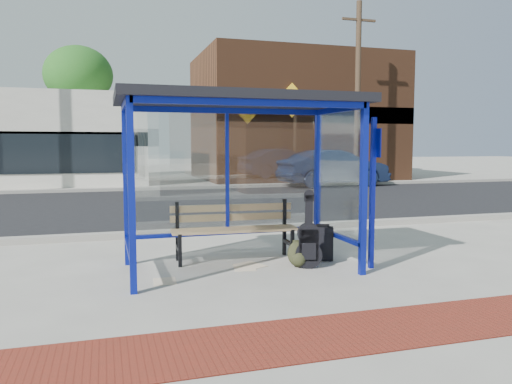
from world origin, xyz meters
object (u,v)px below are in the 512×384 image
object	(u,v)px
guitar_bag	(309,241)
suitcase	(323,243)
parked_car	(334,168)
fire_hydrant	(377,174)
backpack	(299,254)
bench	(234,227)

from	to	relation	value
guitar_bag	suitcase	xyz separation A→B (m)	(0.40, 0.40, -0.13)
guitar_bag	parked_car	distance (m)	14.56
fire_hydrant	guitar_bag	bearing A→B (deg)	-123.69
backpack	guitar_bag	bearing A→B (deg)	-24.27
guitar_bag	bench	bearing A→B (deg)	153.57
suitcase	backpack	size ratio (longest dim) A/B	1.44
bench	suitcase	size ratio (longest dim) A/B	3.47
suitcase	parked_car	size ratio (longest dim) A/B	0.12
bench	suitcase	xyz separation A→B (m)	(1.28, -0.42, -0.25)
bench	backpack	size ratio (longest dim) A/B	5.00
parked_car	fire_hydrant	world-z (taller)	parked_car
parked_car	fire_hydrant	xyz separation A→B (m)	(2.66, 0.97, -0.36)
suitcase	parked_car	xyz separation A→B (m)	(6.22, 12.55, 0.52)
fire_hydrant	bench	bearing A→B (deg)	-127.79
suitcase	parked_car	world-z (taller)	parked_car
suitcase	fire_hydrant	xyz separation A→B (m)	(8.88, 13.52, 0.16)
suitcase	backpack	xyz separation A→B (m)	(-0.51, -0.30, -0.07)
suitcase	parked_car	bearing A→B (deg)	87.15
backpack	fire_hydrant	size ratio (longest dim) A/B	0.50
guitar_bag	backpack	distance (m)	0.25
backpack	parked_car	size ratio (longest dim) A/B	0.08
suitcase	backpack	bearing A→B (deg)	-125.77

